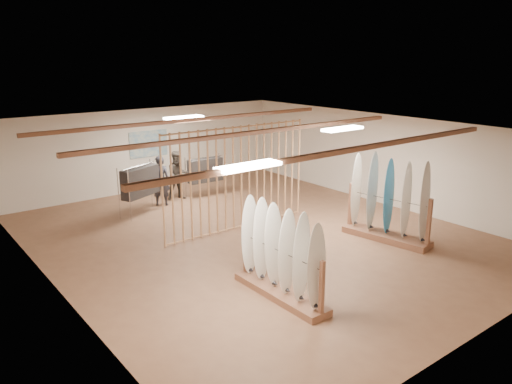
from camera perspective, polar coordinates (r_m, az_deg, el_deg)
floor at (r=12.98m, az=0.00°, el=-5.11°), size 12.00×12.00×0.00m
ceiling at (r=12.27m, az=0.00°, el=7.22°), size 12.00×12.00×0.00m
wall_back at (r=17.56m, az=-12.17°, el=4.77°), size 12.00×0.00×12.00m
wall_front at (r=8.87m, az=24.79°, el=-6.96°), size 12.00×0.00×12.00m
wall_left at (r=10.39m, az=-22.35°, el=-3.48°), size 0.00×12.00×12.00m
wall_right at (r=16.04m, az=14.26°, el=3.63°), size 0.00×12.00×12.00m
ceiling_slats at (r=12.28m, az=0.00°, el=6.85°), size 9.50×6.12×0.10m
light_panels at (r=12.28m, az=0.00°, el=6.94°), size 1.20×0.35×0.06m
bamboo_partition at (r=13.17m, az=-2.14°, el=1.57°), size 4.45×0.05×2.78m
poster at (r=17.51m, az=-12.18°, el=5.40°), size 1.40×0.03×0.90m
rack_left at (r=9.68m, az=2.80°, el=-8.44°), size 0.53×2.34×1.88m
rack_right at (r=12.96m, az=14.82°, el=-2.23°), size 0.96×2.33×2.16m
clothing_rack_a at (r=14.89m, az=-13.10°, el=1.15°), size 1.34×0.85×1.51m
clothing_rack_b at (r=16.46m, az=-5.83°, el=2.49°), size 1.26×0.38×1.36m
shopper_a at (r=15.67m, az=-10.90°, el=1.67°), size 0.79×0.72×1.79m
shopper_b at (r=16.20m, az=-8.89°, el=2.25°), size 1.01×0.86×1.81m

